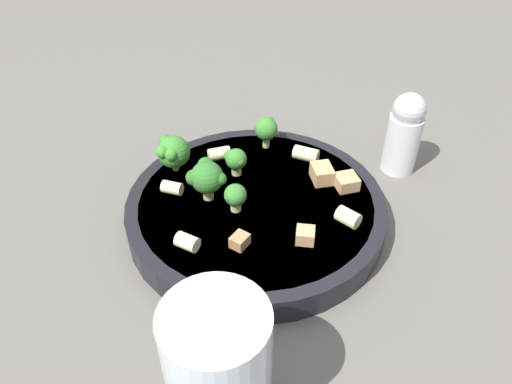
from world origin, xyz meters
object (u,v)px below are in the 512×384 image
object	(u,v)px
broccoli_floret_3	(235,160)
chicken_chunk_2	(346,182)
chicken_chunk_3	(301,238)
rigatoni_4	(187,242)
broccoli_floret_1	(237,197)
rigatoni_0	(172,188)
broccoli_floret_0	(206,177)
chicken_chunk_0	(240,241)
broccoli_floret_4	(266,128)
pasta_bowl	(256,208)
broccoli_floret_2	(173,151)
rigatoni_2	(219,154)
rigatoni_1	(348,217)
drinking_glass	(219,378)
pepper_shaker	(404,133)
chicken_chunk_1	(322,174)
rigatoni_3	(306,154)

from	to	relation	value
broccoli_floret_3	chicken_chunk_2	size ratio (longest dim) A/B	1.40
chicken_chunk_3	rigatoni_4	bearing A→B (deg)	55.63
broccoli_floret_1	rigatoni_0	bearing A→B (deg)	28.84
broccoli_floret_3	broccoli_floret_0	bearing A→B (deg)	108.50
chicken_chunk_0	chicken_chunk_3	world-z (taller)	chicken_chunk_3
broccoli_floret_4	rigatoni_0	bearing A→B (deg)	93.62
broccoli_floret_1	broccoli_floret_3	distance (m)	0.06
pasta_bowl	broccoli_floret_2	xyz separation A→B (m)	(0.09, 0.04, 0.04)
rigatoni_2	rigatoni_1	bearing A→B (deg)	-167.13
drinking_glass	rigatoni_2	bearing A→B (deg)	-34.29
chicken_chunk_0	drinking_glass	world-z (taller)	drinking_glass
pasta_bowl	broccoli_floret_1	size ratio (longest dim) A/B	8.73
pasta_bowl	rigatoni_2	world-z (taller)	rigatoni_2
chicken_chunk_3	drinking_glass	bearing A→B (deg)	118.21
pepper_shaker	broccoli_floret_1	bearing A→B (deg)	82.96
broccoli_floret_1	chicken_chunk_1	distance (m)	0.10
rigatoni_1	drinking_glass	world-z (taller)	drinking_glass
broccoli_floret_1	broccoli_floret_4	size ratio (longest dim) A/B	0.81
rigatoni_0	rigatoni_1	distance (m)	0.18
broccoli_floret_3	chicken_chunk_1	world-z (taller)	broccoli_floret_3
broccoli_floret_4	broccoli_floret_2	bearing A→B (deg)	76.70
chicken_chunk_1	chicken_chunk_2	distance (m)	0.03
broccoli_floret_0	drinking_glass	bearing A→B (deg)	148.89
broccoli_floret_2	chicken_chunk_3	distance (m)	0.17
broccoli_floret_3	rigatoni_1	bearing A→B (deg)	-163.49
chicken_chunk_1	chicken_chunk_2	xyz separation A→B (m)	(-0.02, -0.01, -0.00)
rigatoni_0	drinking_glass	world-z (taller)	drinking_glass
pasta_bowl	rigatoni_2	xyz separation A→B (m)	(0.08, -0.01, 0.02)
rigatoni_2	rigatoni_3	distance (m)	0.10
pasta_bowl	rigatoni_3	distance (m)	0.09
chicken_chunk_2	pepper_shaker	xyz separation A→B (m)	(0.01, -0.10, 0.01)
broccoli_floret_1	drinking_glass	xyz separation A→B (m)	(-0.15, 0.12, 0.00)
rigatoni_3	chicken_chunk_3	xyz separation A→B (m)	(-0.09, 0.09, -0.00)
rigatoni_0	pepper_shaker	world-z (taller)	pepper_shaker
pasta_bowl	rigatoni_2	bearing A→B (deg)	-7.50
broccoli_floret_3	rigatoni_3	bearing A→B (deg)	-109.58
chicken_chunk_1	pepper_shaker	distance (m)	0.11
broccoli_floret_2	drinking_glass	xyz separation A→B (m)	(-0.24, 0.11, -0.00)
broccoli_floret_2	chicken_chunk_1	xyz separation A→B (m)	(-0.11, -0.11, -0.02)
chicken_chunk_3	pepper_shaker	world-z (taller)	pepper_shaker
rigatoni_3	chicken_chunk_2	world-z (taller)	rigatoni_3
rigatoni_2	broccoli_floret_2	bearing A→B (deg)	74.77
broccoli_floret_1	chicken_chunk_1	world-z (taller)	broccoli_floret_1
broccoli_floret_4	rigatoni_0	size ratio (longest dim) A/B	1.80
broccoli_floret_1	rigatoni_1	world-z (taller)	broccoli_floret_1
rigatoni_1	chicken_chunk_2	world-z (taller)	rigatoni_1
chicken_chunk_2	pepper_shaker	world-z (taller)	pepper_shaker
broccoli_floret_1	drinking_glass	world-z (taller)	drinking_glass
broccoli_floret_0	broccoli_floret_3	bearing A→B (deg)	-71.50
rigatoni_2	pepper_shaker	xyz separation A→B (m)	(-0.11, -0.18, 0.01)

